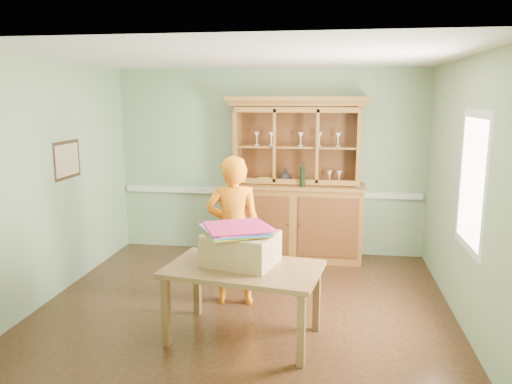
% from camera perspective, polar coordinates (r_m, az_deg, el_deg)
% --- Properties ---
extents(floor, '(4.50, 4.50, 0.00)m').
position_cam_1_polar(floor, '(5.79, -1.07, -12.54)').
color(floor, '#4B2B18').
rests_on(floor, ground).
extents(ceiling, '(4.50, 4.50, 0.00)m').
position_cam_1_polar(ceiling, '(5.33, -1.18, 15.19)').
color(ceiling, white).
rests_on(ceiling, wall_back).
extents(wall_back, '(4.50, 0.00, 4.50)m').
position_cam_1_polar(wall_back, '(7.35, 1.53, 3.45)').
color(wall_back, gray).
rests_on(wall_back, floor).
extents(wall_left, '(0.00, 4.00, 4.00)m').
position_cam_1_polar(wall_left, '(6.18, -22.14, 1.24)').
color(wall_left, gray).
rests_on(wall_left, floor).
extents(wall_right, '(0.00, 4.00, 4.00)m').
position_cam_1_polar(wall_right, '(5.49, 22.71, 0.06)').
color(wall_right, gray).
rests_on(wall_right, floor).
extents(wall_front, '(4.50, 0.00, 4.50)m').
position_cam_1_polar(wall_front, '(3.49, -6.73, -4.97)').
color(wall_front, gray).
rests_on(wall_front, floor).
extents(chair_rail, '(4.41, 0.05, 0.08)m').
position_cam_1_polar(chair_rail, '(7.40, 1.49, -0.04)').
color(chair_rail, silver).
rests_on(chair_rail, wall_back).
extents(framed_map, '(0.03, 0.60, 0.46)m').
position_cam_1_polar(framed_map, '(6.40, -20.74, 3.45)').
color(framed_map, '#322214').
rests_on(framed_map, wall_left).
extents(window_panel, '(0.03, 0.96, 1.36)m').
position_cam_1_polar(window_panel, '(5.17, 23.40, 1.09)').
color(window_panel, silver).
rests_on(window_panel, wall_right).
extents(china_hutch, '(1.96, 0.65, 2.30)m').
position_cam_1_polar(china_hutch, '(7.15, 4.54, -1.23)').
color(china_hutch, olive).
rests_on(china_hutch, floor).
extents(dining_table, '(1.55, 1.07, 0.72)m').
position_cam_1_polar(dining_table, '(4.79, -1.45, -9.49)').
color(dining_table, brown).
rests_on(dining_table, floor).
extents(cardboard_box, '(0.75, 0.66, 0.30)m').
position_cam_1_polar(cardboard_box, '(4.80, -1.74, -6.46)').
color(cardboard_box, tan).
rests_on(cardboard_box, dining_table).
extents(kite_stack, '(0.75, 0.75, 0.06)m').
position_cam_1_polar(kite_stack, '(4.78, -2.15, -4.27)').
color(kite_stack, orange).
rests_on(kite_stack, cardboard_box).
extents(person, '(0.65, 0.47, 1.68)m').
position_cam_1_polar(person, '(5.53, -2.57, -4.45)').
color(person, orange).
rests_on(person, floor).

